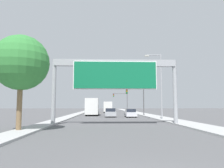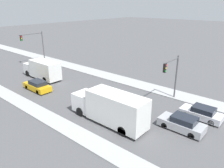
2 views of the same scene
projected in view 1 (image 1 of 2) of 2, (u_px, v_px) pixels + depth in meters
sidewalk_right at (134, 112)px, 64.86m from camera, size 3.00×120.00×0.15m
median_strip_left at (83, 112)px, 64.27m from camera, size 2.00×120.00×0.15m
sign_gantry at (115, 74)px, 23.18m from camera, size 13.34×0.73×6.91m
car_near_right at (110, 113)px, 38.72m from camera, size 1.89×4.40×1.53m
car_mid_left at (130, 113)px, 38.20m from camera, size 1.81×4.32×1.42m
car_far_right at (95, 110)px, 58.55m from camera, size 1.85×4.64×1.47m
truck_box_primary at (108, 107)px, 62.77m from camera, size 2.35×7.90×3.07m
truck_box_secondary at (92, 107)px, 44.90m from camera, size 2.47×8.92×3.42m
traffic_light_near_intersection at (138, 96)px, 43.27m from camera, size 3.74×0.32×5.71m
traffic_light_mid_block at (122, 99)px, 73.13m from camera, size 5.08×0.32×6.30m
palm_tree_foreground at (21, 63)px, 17.29m from camera, size 4.38×4.38×7.59m
street_lamp_right at (159, 81)px, 30.48m from camera, size 2.37×0.28×9.25m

